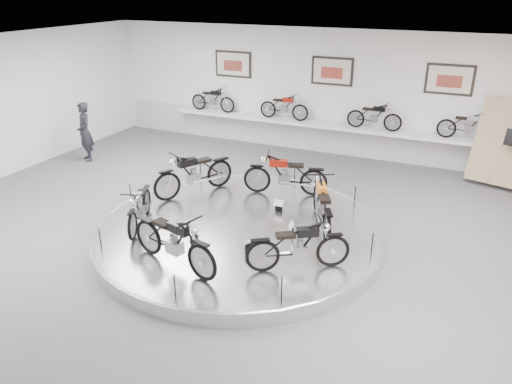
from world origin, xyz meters
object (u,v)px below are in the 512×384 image
at_px(bike_e, 174,240).
at_px(bike_f, 298,246).
at_px(bike_b, 285,174).
at_px(bike_c, 194,173).
at_px(display_platform, 239,232).
at_px(shelf, 327,126).
at_px(bike_a, 322,205).
at_px(visitor, 85,132).
at_px(bike_d, 139,207).

xyz_separation_m(bike_e, bike_f, (2.16, 0.88, -0.06)).
height_order(bike_b, bike_c, bike_c).
relative_size(display_platform, shelf, 0.58).
bearing_deg(bike_b, bike_a, 118.91).
bearing_deg(display_platform, visitor, 158.00).
distance_m(bike_e, bike_f, 2.33).
distance_m(bike_b, bike_f, 3.61).
bearing_deg(shelf, bike_c, -109.65).
relative_size(display_platform, bike_b, 3.55).
relative_size(display_platform, visitor, 3.43).
xyz_separation_m(bike_b, bike_f, (1.55, -3.26, -0.04)).
relative_size(display_platform, bike_e, 3.41).
bearing_deg(shelf, visitor, -151.65).
relative_size(bike_a, bike_b, 1.03).
bearing_deg(bike_c, display_platform, 86.12).
distance_m(bike_a, bike_c, 3.56).
bearing_deg(bike_e, visitor, 158.74).
xyz_separation_m(display_platform, bike_a, (1.66, 0.70, 0.70)).
distance_m(shelf, bike_b, 4.29).
relative_size(shelf, bike_b, 6.10).
bearing_deg(bike_c, bike_b, 142.58).
distance_m(bike_a, bike_f, 1.84).
bearing_deg(bike_b, bike_c, 7.89).
bearing_deg(bike_a, visitor, 50.29).
xyz_separation_m(display_platform, bike_c, (-1.86, 1.19, 0.71)).
bearing_deg(display_platform, bike_d, -155.99).
bearing_deg(shelf, bike_f, -76.61).
bearing_deg(visitor, bike_f, 8.42).
bearing_deg(bike_c, bike_a, 110.77).
height_order(display_platform, visitor, visitor).
height_order(display_platform, bike_e, bike_e).
bearing_deg(bike_f, bike_d, 143.47).
bearing_deg(bike_b, bike_d, 37.39).
distance_m(bike_d, visitor, 6.01).
height_order(display_platform, bike_c, bike_c).
height_order(bike_c, bike_f, bike_c).
bearing_deg(bike_a, bike_f, 157.92).
bearing_deg(display_platform, shelf, 90.00).
relative_size(display_platform, bike_f, 3.80).
height_order(bike_b, bike_f, bike_b).
height_order(shelf, bike_a, bike_a).
height_order(bike_c, visitor, visitor).
distance_m(bike_b, bike_e, 4.18).
bearing_deg(bike_d, bike_f, 63.28).
bearing_deg(bike_d, bike_c, 153.34).
bearing_deg(shelf, bike_b, -86.69).
relative_size(shelf, bike_f, 6.54).
distance_m(bike_b, visitor, 7.06).
bearing_deg(shelf, bike_d, -105.30).
height_order(bike_c, bike_d, bike_c).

